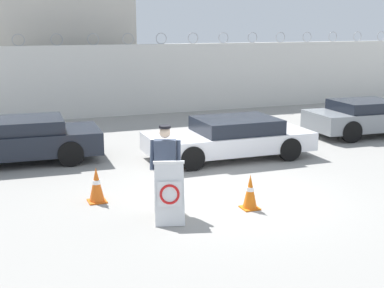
% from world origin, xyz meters
% --- Properties ---
extents(ground_plane, '(90.00, 90.00, 0.00)m').
position_xyz_m(ground_plane, '(0.00, 0.00, 0.00)').
color(ground_plane, gray).
extents(perimeter_wall, '(36.00, 0.30, 3.34)m').
position_xyz_m(perimeter_wall, '(0.00, 11.15, 1.45)').
color(perimeter_wall, silver).
rests_on(perimeter_wall, ground_plane).
extents(building_block, '(6.25, 5.34, 6.80)m').
position_xyz_m(building_block, '(-1.61, 15.46, 3.40)').
color(building_block, '#B2ADA3').
rests_on(building_block, ground_plane).
extents(barricade_sign, '(0.77, 0.94, 1.17)m').
position_xyz_m(barricade_sign, '(-1.73, -0.93, 0.58)').
color(barricade_sign, white).
rests_on(barricade_sign, ground_plane).
extents(security_guard, '(0.61, 0.55, 1.75)m').
position_xyz_m(security_guard, '(-1.63, -0.39, 0.98)').
color(security_guard, '#514C42').
rests_on(security_guard, ground_plane).
extents(traffic_cone_near, '(0.38, 0.38, 0.76)m').
position_xyz_m(traffic_cone_near, '(-2.82, 0.64, 0.38)').
color(traffic_cone_near, orange).
rests_on(traffic_cone_near, ground_plane).
extents(traffic_cone_mid, '(0.35, 0.35, 0.72)m').
position_xyz_m(traffic_cone_mid, '(0.01, -0.93, 0.36)').
color(traffic_cone_mid, orange).
rests_on(traffic_cone_mid, ground_plane).
extents(parked_car_front_coupe, '(4.76, 2.18, 1.20)m').
position_xyz_m(parked_car_front_coupe, '(-4.23, 4.76, 0.63)').
color(parked_car_front_coupe, black).
rests_on(parked_car_front_coupe, ground_plane).
extents(parked_car_rear_sedan, '(4.66, 2.07, 1.12)m').
position_xyz_m(parked_car_rear_sedan, '(1.47, 3.10, 0.58)').
color(parked_car_rear_sedan, black).
rests_on(parked_car_rear_sedan, ground_plane).
extents(parked_car_far_side, '(4.29, 2.12, 1.19)m').
position_xyz_m(parked_car_far_side, '(7.20, 4.25, 0.62)').
color(parked_car_far_side, black).
rests_on(parked_car_far_side, ground_plane).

